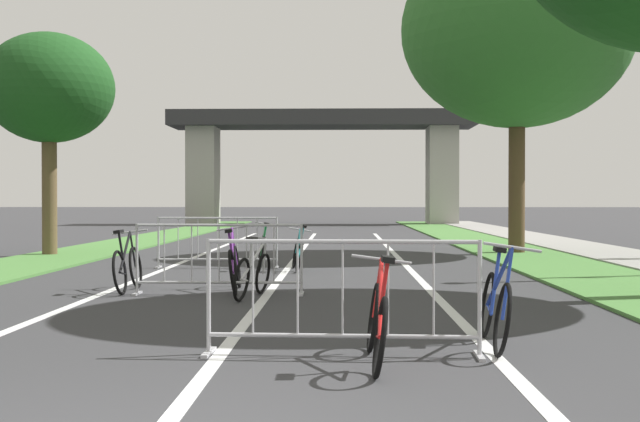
# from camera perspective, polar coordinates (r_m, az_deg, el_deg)

# --- Properties ---
(grass_verge_left) EXTENTS (2.32, 51.63, 0.05)m
(grass_verge_left) POSITION_cam_1_polar(r_m,az_deg,el_deg) (26.08, -13.53, -2.26)
(grass_verge_left) COLOR #477A38
(grass_verge_left) RESTS_ON ground
(grass_verge_right) EXTENTS (2.32, 51.63, 0.05)m
(grass_verge_right) POSITION_cam_1_polar(r_m,az_deg,el_deg) (25.60, 11.76, -2.31)
(grass_verge_right) COLOR #477A38
(grass_verge_right) RESTS_ON ground
(sidewalk_path_right) EXTENTS (2.20, 51.63, 0.08)m
(sidewalk_path_right) POSITION_cam_1_polar(r_m,az_deg,el_deg) (26.09, 16.65, -2.24)
(sidewalk_path_right) COLOR gray
(sidewalk_path_right) RESTS_ON ground
(lane_stripe_center) EXTENTS (0.14, 29.87, 0.01)m
(lane_stripe_center) POSITION_cam_1_polar(r_m,az_deg,el_deg) (19.05, -1.81, -3.43)
(lane_stripe_center) COLOR silver
(lane_stripe_center) RESTS_ON ground
(lane_stripe_right_lane) EXTENTS (0.14, 29.87, 0.01)m
(lane_stripe_right_lane) POSITION_cam_1_polar(r_m,az_deg,el_deg) (19.06, 5.64, -3.43)
(lane_stripe_right_lane) COLOR silver
(lane_stripe_right_lane) RESTS_ON ground
(lane_stripe_left_lane) EXTENTS (0.14, 29.87, 0.01)m
(lane_stripe_left_lane) POSITION_cam_1_polar(r_m,az_deg,el_deg) (19.35, -9.16, -3.37)
(lane_stripe_left_lane) COLOR silver
(lane_stripe_left_lane) RESTS_ON ground
(overpass_bridge) EXTENTS (17.19, 3.69, 6.39)m
(overpass_bridge) POSITION_cam_1_polar(r_m,az_deg,el_deg) (46.82, 0.15, 4.65)
(overpass_bridge) COLOR #2D2D30
(overpass_bridge) RESTS_ON ground
(tree_left_pine_far) EXTENTS (3.22, 3.22, 5.56)m
(tree_left_pine_far) POSITION_cam_1_polar(r_m,az_deg,el_deg) (21.67, -18.32, 8.03)
(tree_left_pine_far) COLOR brown
(tree_left_pine_far) RESTS_ON ground
(tree_right_maple_mid) EXTENTS (5.97, 5.97, 8.33)m
(tree_right_maple_mid) POSITION_cam_1_polar(r_m,az_deg,el_deg) (22.20, 13.54, 12.14)
(tree_right_maple_mid) COLOR #4C3823
(tree_right_maple_mid) RESTS_ON ground
(crowd_barrier_nearest) EXTENTS (2.52, 0.55, 1.05)m
(crowd_barrier_nearest) POSITION_cam_1_polar(r_m,az_deg,el_deg) (7.42, 1.58, -6.05)
(crowd_barrier_nearest) COLOR #ADADB2
(crowd_barrier_nearest) RESTS_ON ground
(crowd_barrier_second) EXTENTS (2.51, 0.46, 1.05)m
(crowd_barrier_second) POSITION_cam_1_polar(r_m,az_deg,el_deg) (12.24, -7.03, -3.35)
(crowd_barrier_second) COLOR #ADADB2
(crowd_barrier_second) RESTS_ON ground
(crowd_barrier_third) EXTENTS (2.51, 0.47, 1.05)m
(crowd_barrier_third) POSITION_cam_1_polar(r_m,az_deg,el_deg) (17.00, -7.13, -2.19)
(crowd_barrier_third) COLOR #ADADB2
(crowd_barrier_third) RESTS_ON ground
(bicycle_black_0) EXTENTS (0.56, 1.62, 0.96)m
(bicycle_black_0) POSITION_cam_1_polar(r_m,az_deg,el_deg) (12.89, -13.23, -3.82)
(bicycle_black_0) COLOR black
(bicycle_black_0) RESTS_ON ground
(bicycle_purple_1) EXTENTS (0.48, 1.75, 1.00)m
(bicycle_purple_1) POSITION_cam_1_polar(r_m,az_deg,el_deg) (12.61, -5.95, -3.88)
(bicycle_purple_1) COLOR black
(bicycle_purple_1) RESTS_ON ground
(bicycle_silver_2) EXTENTS (0.60, 1.58, 0.89)m
(bicycle_silver_2) POSITION_cam_1_polar(r_m,az_deg,el_deg) (11.79, -4.69, -4.35)
(bicycle_silver_2) COLOR black
(bicycle_silver_2) RESTS_ON ground
(bicycle_red_3) EXTENTS (0.55, 1.75, 0.95)m
(bicycle_red_3) POSITION_cam_1_polar(r_m,az_deg,el_deg) (7.05, 4.00, -7.68)
(bicycle_red_3) COLOR black
(bicycle_red_3) RESTS_ON ground
(bicycle_green_4) EXTENTS (0.44, 1.68, 0.96)m
(bicycle_green_4) POSITION_cam_1_polar(r_m,az_deg,el_deg) (16.49, -4.07, -2.76)
(bicycle_green_4) COLOR black
(bicycle_green_4) RESTS_ON ground
(bicycle_teal_5) EXTENTS (0.47, 1.60, 0.92)m
(bicycle_teal_5) POSITION_cam_1_polar(r_m,az_deg,el_deg) (16.33, -1.54, -2.92)
(bicycle_teal_5) COLOR black
(bicycle_teal_5) RESTS_ON ground
(bicycle_blue_6) EXTENTS (0.52, 1.73, 1.03)m
(bicycle_blue_6) POSITION_cam_1_polar(r_m,az_deg,el_deg) (8.03, 12.07, -6.53)
(bicycle_blue_6) COLOR black
(bicycle_blue_6) RESTS_ON ground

